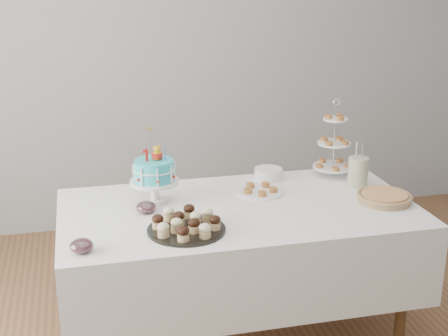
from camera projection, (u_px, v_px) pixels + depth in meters
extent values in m
cube|color=#949699|center=(183.00, 55.00, 4.76)|extent=(5.00, 0.04, 2.70)
cube|color=silver|center=(239.00, 245.00, 3.45)|extent=(1.92, 1.02, 0.45)
cylinder|color=#56381D|center=(93.00, 334.00, 2.99)|extent=(0.06, 0.06, 0.67)
cylinder|color=#56381D|center=(403.00, 294.00, 3.35)|extent=(0.06, 0.06, 0.67)
cylinder|color=#56381D|center=(88.00, 265.00, 3.67)|extent=(0.06, 0.06, 0.67)
cylinder|color=#56381D|center=(346.00, 237.00, 4.04)|extent=(0.06, 0.06, 0.67)
cylinder|color=#30C4D2|center=(154.00, 170.00, 3.39)|extent=(0.21, 0.21, 0.12)
torus|color=white|center=(154.00, 169.00, 3.38)|extent=(0.23, 0.23, 0.01)
cube|color=red|center=(147.00, 155.00, 3.34)|extent=(0.02, 0.01, 0.07)
cylinder|color=blue|center=(165.00, 155.00, 3.34)|extent=(0.01, 0.01, 0.07)
cylinder|color=silver|center=(150.00, 144.00, 3.37)|extent=(0.00, 0.00, 0.16)
cylinder|color=gold|center=(150.00, 128.00, 3.34)|extent=(0.04, 0.04, 0.01)
cylinder|color=black|center=(186.00, 230.00, 3.07)|extent=(0.39, 0.39, 0.01)
ellipsoid|color=black|center=(171.00, 221.00, 3.04)|extent=(0.06, 0.06, 0.04)
ellipsoid|color=beige|center=(201.00, 218.00, 3.07)|extent=(0.06, 0.06, 0.04)
cylinder|color=tan|center=(384.00, 199.00, 3.44)|extent=(0.29, 0.29, 0.04)
cylinder|color=#BC8249|center=(384.00, 195.00, 3.44)|extent=(0.25, 0.25, 0.02)
torus|color=tan|center=(384.00, 196.00, 3.44)|extent=(0.31, 0.31, 0.02)
cylinder|color=silver|center=(334.00, 140.00, 3.81)|extent=(0.01, 0.01, 0.44)
cylinder|color=white|center=(333.00, 167.00, 3.87)|extent=(0.25, 0.25, 0.01)
cylinder|color=white|center=(334.00, 143.00, 3.82)|extent=(0.20, 0.20, 0.01)
cylinder|color=white|center=(336.00, 119.00, 3.77)|extent=(0.15, 0.15, 0.01)
torus|color=silver|center=(337.00, 102.00, 3.74)|extent=(0.05, 0.01, 0.05)
cylinder|color=white|center=(268.00, 174.00, 3.80)|extent=(0.17, 0.17, 0.07)
cylinder|color=white|center=(260.00, 192.00, 3.57)|extent=(0.26, 0.26, 0.01)
ellipsoid|color=silver|center=(82.00, 246.00, 2.84)|extent=(0.11, 0.11, 0.07)
cylinder|color=#500616|center=(82.00, 247.00, 2.84)|extent=(0.08, 0.08, 0.03)
ellipsoid|color=silver|center=(146.00, 207.00, 3.29)|extent=(0.11, 0.11, 0.06)
cylinder|color=#500616|center=(146.00, 208.00, 3.29)|extent=(0.07, 0.07, 0.03)
cylinder|color=beige|center=(358.00, 172.00, 3.67)|extent=(0.12, 0.12, 0.17)
cylinder|color=beige|center=(366.00, 168.00, 3.69)|extent=(0.01, 0.01, 0.09)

